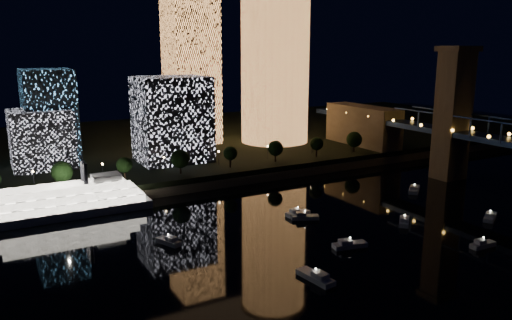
# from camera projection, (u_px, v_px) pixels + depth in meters

# --- Properties ---
(ground) EXTENTS (520.00, 520.00, 0.00)m
(ground) POSITION_uv_depth(u_px,v_px,m) (430.00, 257.00, 119.87)
(ground) COLOR black
(ground) RESTS_ON ground
(far_bank) EXTENTS (420.00, 160.00, 5.00)m
(far_bank) POSITION_uv_depth(u_px,v_px,m) (186.00, 141.00, 255.71)
(far_bank) COLOR black
(far_bank) RESTS_ON ground
(seawall) EXTENTS (420.00, 6.00, 3.00)m
(seawall) POSITION_uv_depth(u_px,v_px,m) (261.00, 177.00, 189.44)
(seawall) COLOR #6B5E4C
(seawall) RESTS_ON ground
(tower_cylindrical) EXTENTS (34.00, 34.00, 77.57)m
(tower_cylindrical) POSITION_uv_depth(u_px,v_px,m) (275.00, 60.00, 234.21)
(tower_cylindrical) COLOR #FFA051
(tower_cylindrical) RESTS_ON far_bank
(tower_rectangular) EXTENTS (21.57, 21.57, 68.62)m
(tower_rectangular) POSITION_uv_depth(u_px,v_px,m) (191.00, 70.00, 233.01)
(tower_rectangular) COLOR #FFA051
(tower_rectangular) RESTS_ON far_bank
(midrise_blocks) EXTENTS (119.07, 42.20, 36.48)m
(midrise_blocks) POSITION_uv_depth(u_px,v_px,m) (63.00, 127.00, 185.21)
(midrise_blocks) COLOR silver
(midrise_blocks) RESTS_ON far_bank
(riverboat) EXTENTS (54.35, 11.92, 16.34)m
(riverboat) POSITION_uv_depth(u_px,v_px,m) (56.00, 203.00, 147.66)
(riverboat) COLOR silver
(riverboat) RESTS_ON ground
(motorboats) EXTENTS (108.47, 74.33, 2.78)m
(motorboats) POSITION_uv_depth(u_px,v_px,m) (377.00, 240.00, 128.16)
(motorboats) COLOR silver
(motorboats) RESTS_ON ground
(esplanade_trees) EXTENTS (165.93, 6.90, 8.95)m
(esplanade_trees) POSITION_uv_depth(u_px,v_px,m) (196.00, 157.00, 181.29)
(esplanade_trees) COLOR black
(esplanade_trees) RESTS_ON far_bank
(street_lamps) EXTENTS (132.70, 0.70, 5.65)m
(street_lamps) POSITION_uv_depth(u_px,v_px,m) (164.00, 161.00, 181.87)
(street_lamps) COLOR black
(street_lamps) RESTS_ON far_bank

